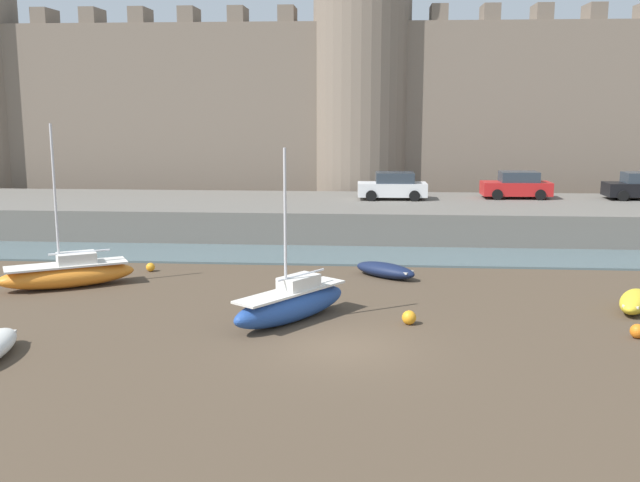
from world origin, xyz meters
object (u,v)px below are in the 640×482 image
object	(u,v)px
mooring_buoy_near_shore	(150,267)
mooring_buoy_near_channel	(409,318)
rowboat_near_channel_left	(635,301)
sailboat_foreground_left	(68,273)
rowboat_near_channel_right	(385,270)
car_quay_west	(393,186)
car_quay_east	(517,185)
sailboat_midflat_right	(292,303)
mooring_buoy_mid_mud	(637,331)

from	to	relation	value
mooring_buoy_near_shore	mooring_buoy_near_channel	size ratio (longest dim) A/B	0.81
rowboat_near_channel_left	sailboat_foreground_left	bearing A→B (deg)	174.85
mooring_buoy_near_channel	rowboat_near_channel_right	bearing A→B (deg)	95.98
rowboat_near_channel_left	sailboat_foreground_left	size ratio (longest dim) A/B	0.44
rowboat_near_channel_right	mooring_buoy_near_channel	world-z (taller)	rowboat_near_channel_right
rowboat_near_channel_right	car_quay_west	bearing A→B (deg)	87.37
sailboat_foreground_left	car_quay_east	bearing A→B (deg)	37.96
sailboat_foreground_left	mooring_buoy_near_shore	world-z (taller)	sailboat_foreground_left
rowboat_near_channel_right	rowboat_near_channel_left	distance (m)	10.19
sailboat_foreground_left	car_quay_west	size ratio (longest dim) A/B	1.61
rowboat_near_channel_left	mooring_buoy_near_channel	distance (m)	8.61
mooring_buoy_near_shore	car_quay_west	xyz separation A→B (m)	(11.16, 12.38, 2.37)
car_quay_west	car_quay_east	world-z (taller)	same
car_quay_west	car_quay_east	xyz separation A→B (m)	(7.49, 1.05, 0.00)
rowboat_near_channel_right	car_quay_west	size ratio (longest dim) A/B	0.73
mooring_buoy_near_channel	car_quay_west	bearing A→B (deg)	90.41
rowboat_near_channel_right	rowboat_near_channel_left	size ratio (longest dim) A/B	1.02
sailboat_midflat_right	mooring_buoy_mid_mud	distance (m)	11.47
rowboat_near_channel_right	sailboat_foreground_left	bearing A→B (deg)	-168.32
sailboat_midflat_right	mooring_buoy_near_channel	size ratio (longest dim) A/B	12.29
mooring_buoy_near_channel	mooring_buoy_mid_mud	bearing A→B (deg)	-7.78
sailboat_foreground_left	car_quay_west	bearing A→B (deg)	48.50
car_quay_west	car_quay_east	bearing A→B (deg)	7.97
car_quay_west	car_quay_east	distance (m)	7.56
rowboat_near_channel_left	car_quay_east	world-z (taller)	car_quay_east
mooring_buoy_mid_mud	car_quay_east	xyz separation A→B (m)	(0.02, 21.80, 2.33)
mooring_buoy_mid_mud	car_quay_west	xyz separation A→B (m)	(-7.47, 20.75, 2.33)
mooring_buoy_mid_mud	car_quay_west	bearing A→B (deg)	109.80
sailboat_foreground_left	mooring_buoy_near_channel	distance (m)	14.49
rowboat_near_channel_left	car_quay_west	size ratio (longest dim) A/B	0.72
rowboat_near_channel_right	car_quay_east	world-z (taller)	car_quay_east
sailboat_foreground_left	sailboat_midflat_right	bearing A→B (deg)	-23.07
rowboat_near_channel_right	mooring_buoy_near_channel	xyz separation A→B (m)	(0.73, -6.98, -0.09)
rowboat_near_channel_left	mooring_buoy_mid_mud	bearing A→B (deg)	-106.71
rowboat_near_channel_right	mooring_buoy_near_shore	world-z (taller)	rowboat_near_channel_right
mooring_buoy_mid_mud	car_quay_west	world-z (taller)	car_quay_west
mooring_buoy_near_channel	car_quay_east	bearing A→B (deg)	70.54
rowboat_near_channel_left	mooring_buoy_near_shore	xyz separation A→B (m)	(-19.62, 5.10, -0.19)
sailboat_midflat_right	mooring_buoy_near_shore	distance (m)	10.25
mooring_buoy_mid_mud	rowboat_near_channel_left	bearing A→B (deg)	73.29
mooring_buoy_mid_mud	rowboat_near_channel_right	bearing A→B (deg)	135.29
rowboat_near_channel_left	mooring_buoy_mid_mud	distance (m)	3.42
mooring_buoy_near_shore	mooring_buoy_near_channel	xyz separation A→B (m)	(11.31, -7.37, 0.05)
mooring_buoy_near_shore	sailboat_midflat_right	bearing A→B (deg)	-45.14
sailboat_midflat_right	car_quay_west	size ratio (longest dim) A/B	1.46
mooring_buoy_near_shore	car_quay_east	bearing A→B (deg)	35.75
rowboat_near_channel_right	mooring_buoy_near_channel	bearing A→B (deg)	-84.02
mooring_buoy_near_shore	car_quay_east	size ratio (longest dim) A/B	0.10
mooring_buoy_near_channel	car_quay_west	xyz separation A→B (m)	(-0.14, 19.75, 2.32)
rowboat_near_channel_right	car_quay_east	size ratio (longest dim) A/B	0.73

